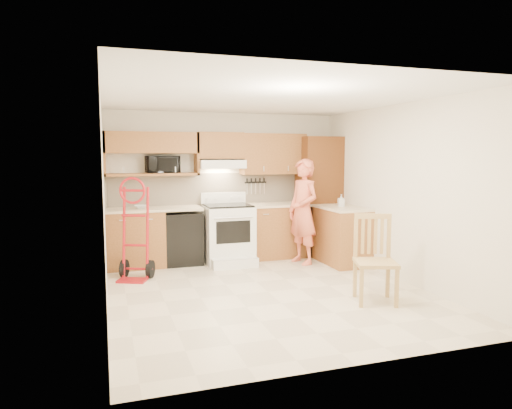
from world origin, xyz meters
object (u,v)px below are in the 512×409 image
range (229,229)px  dining_chair (376,259)px  microwave (162,164)px  hand_truck (134,234)px  person (303,211)px

range → dining_chair: 2.79m
range → dining_chair: (1.16, -2.53, -0.04)m
microwave → dining_chair: (2.18, -2.89, -1.10)m
microwave → dining_chair: bearing=-60.7°
hand_truck → dining_chair: 3.35m
hand_truck → dining_chair: (2.72, -1.96, -0.13)m
microwave → range: (1.02, -0.36, -1.06)m
range → hand_truck: (-1.55, -0.57, 0.09)m
range → person: 1.25m
microwave → hand_truck: size_ratio=0.38×
person → microwave: bearing=-123.6°
person → hand_truck: size_ratio=1.30×
person → dining_chair: (0.01, -2.15, -0.33)m
range → dining_chair: bearing=-65.3°
microwave → person: size_ratio=0.29×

